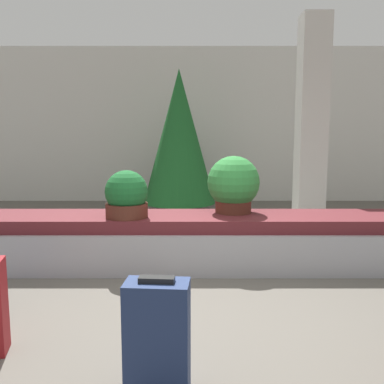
{
  "coord_description": "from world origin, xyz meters",
  "views": [
    {
      "loc": [
        -0.0,
        -3.17,
        1.45
      ],
      "look_at": [
        0.0,
        1.39,
        0.81
      ],
      "focal_mm": 40.0,
      "sensor_mm": 36.0,
      "label": 1
    }
  ],
  "objects_px": {
    "potted_plant_0": "(233,185)",
    "decorated_tree": "(179,137)",
    "potted_plant_1": "(127,196)",
    "pillar": "(311,123)",
    "suitcase_2": "(157,338)"
  },
  "relations": [
    {
      "from": "suitcase_2",
      "to": "decorated_tree",
      "type": "xyz_separation_m",
      "value": [
        -0.04,
        5.48,
        1.04
      ]
    },
    {
      "from": "potted_plant_0",
      "to": "decorated_tree",
      "type": "bearing_deg",
      "value": 102.91
    },
    {
      "from": "potted_plant_1",
      "to": "suitcase_2",
      "type": "bearing_deg",
      "value": -77.33
    },
    {
      "from": "suitcase_2",
      "to": "decorated_tree",
      "type": "bearing_deg",
      "value": 94.91
    },
    {
      "from": "pillar",
      "to": "potted_plant_0",
      "type": "xyz_separation_m",
      "value": [
        -1.37,
        -1.93,
        -0.73
      ]
    },
    {
      "from": "potted_plant_1",
      "to": "decorated_tree",
      "type": "height_order",
      "value": "decorated_tree"
    },
    {
      "from": "potted_plant_0",
      "to": "potted_plant_1",
      "type": "relative_size",
      "value": 1.27
    },
    {
      "from": "potted_plant_1",
      "to": "pillar",
      "type": "bearing_deg",
      "value": 41.14
    },
    {
      "from": "potted_plant_0",
      "to": "decorated_tree",
      "type": "distance_m",
      "value": 3.12
    },
    {
      "from": "potted_plant_1",
      "to": "decorated_tree",
      "type": "relative_size",
      "value": 0.19
    },
    {
      "from": "suitcase_2",
      "to": "potted_plant_0",
      "type": "distance_m",
      "value": 2.62
    },
    {
      "from": "pillar",
      "to": "decorated_tree",
      "type": "height_order",
      "value": "pillar"
    },
    {
      "from": "suitcase_2",
      "to": "potted_plant_1",
      "type": "height_order",
      "value": "potted_plant_1"
    },
    {
      "from": "potted_plant_0",
      "to": "suitcase_2",
      "type": "bearing_deg",
      "value": -104.74
    },
    {
      "from": "pillar",
      "to": "decorated_tree",
      "type": "relative_size",
      "value": 1.25
    }
  ]
}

